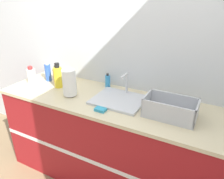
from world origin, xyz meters
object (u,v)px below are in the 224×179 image
dish_rack (170,110)px  bottle_blue (48,72)px  soap_dispenser (108,81)px  bottle_yellow (58,77)px  paper_towel_roll (69,83)px  bottle_white_spray (31,75)px  sink (119,99)px  bottle_amber (57,75)px

dish_rack → bottle_blue: size_ratio=1.79×
soap_dispenser → dish_rack: bearing=-21.7°
bottle_blue → bottle_yellow: size_ratio=0.88×
paper_towel_roll → bottle_white_spray: (-0.56, 0.07, -0.05)m
sink → soap_dispenser: sink is taller
paper_towel_roll → bottle_amber: paper_towel_roll is taller
paper_towel_roll → bottle_yellow: size_ratio=1.00×
bottle_blue → bottle_amber: (0.11, 0.02, -0.02)m
bottle_yellow → soap_dispenser: bearing=27.1°
bottle_blue → soap_dispenser: bottle_blue is taller
sink → bottle_amber: 0.78m
bottle_amber → dish_rack: bearing=-7.0°
bottle_white_spray → bottle_amber: bearing=30.5°
bottle_yellow → sink: bearing=0.8°
bottle_blue → soap_dispenser: (0.65, 0.14, -0.03)m
dish_rack → bottle_amber: 1.25m
bottle_blue → bottle_yellow: (0.21, -0.08, 0.01)m
sink → dish_rack: size_ratio=1.12×
dish_rack → bottle_white_spray: size_ratio=2.21×
bottle_yellow → soap_dispenser: size_ratio=1.73×
bottle_white_spray → soap_dispenser: (0.77, 0.26, -0.01)m
sink → bottle_yellow: (-0.67, -0.01, 0.09)m
bottle_yellow → paper_towel_roll: bearing=-25.3°
paper_towel_roll → soap_dispenser: paper_towel_roll is taller
dish_rack → bottle_blue: (-1.35, 0.14, 0.04)m
bottle_amber → bottle_blue: bearing=-172.0°
bottle_amber → bottle_yellow: (0.10, -0.10, 0.03)m
dish_rack → bottle_amber: size_ratio=2.17×
paper_towel_roll → dish_rack: size_ratio=0.64×
sink → bottle_yellow: bottle_yellow is taller
dish_rack → soap_dispenser: (-0.70, 0.28, 0.01)m
bottle_yellow → soap_dispenser: bottle_yellow is taller
sink → bottle_amber: size_ratio=2.44×
sink → bottle_blue: 0.89m
sink → bottle_yellow: 0.68m
dish_rack → bottle_white_spray: 1.47m
bottle_white_spray → bottle_amber: 0.27m
paper_towel_roll → soap_dispenser: bearing=57.2°
bottle_white_spray → bottle_yellow: (0.33, 0.04, 0.03)m
bottle_amber → bottle_yellow: 0.15m
sink → dish_rack: bearing=-7.5°
sink → bottle_white_spray: sink is taller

